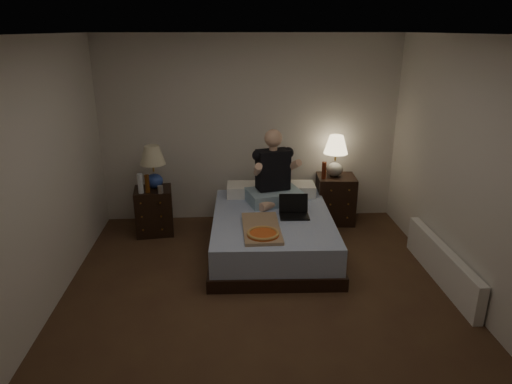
{
  "coord_description": "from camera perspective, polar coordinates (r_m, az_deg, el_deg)",
  "views": [
    {
      "loc": [
        -0.29,
        -3.81,
        2.54
      ],
      "look_at": [
        0.0,
        0.9,
        0.85
      ],
      "focal_mm": 32.0,
      "sensor_mm": 36.0,
      "label": 1
    }
  ],
  "objects": [
    {
      "name": "floor",
      "position": [
        4.59,
        0.72,
        -13.92
      ],
      "size": [
        4.0,
        4.5,
        0.0
      ],
      "primitive_type": "cube",
      "color": "brown",
      "rests_on": "ground"
    },
    {
      "name": "ceiling",
      "position": [
        3.82,
        0.88,
        19.11
      ],
      "size": [
        4.0,
        4.5,
        0.0
      ],
      "primitive_type": "cube",
      "rotation": [
        3.14,
        0.0,
        0.0
      ],
      "color": "white",
      "rests_on": "ground"
    },
    {
      "name": "wall_back",
      "position": [
        6.2,
        -0.78,
        7.71
      ],
      "size": [
        4.0,
        0.0,
        2.5
      ],
      "primitive_type": "cube",
      "rotation": [
        1.57,
        0.0,
        0.0
      ],
      "color": "silver",
      "rests_on": "ground"
    },
    {
      "name": "wall_front",
      "position": [
        2.04,
        5.81,
        -19.62
      ],
      "size": [
        4.0,
        0.0,
        2.5
      ],
      "primitive_type": "cube",
      "rotation": [
        -1.57,
        0.0,
        0.0
      ],
      "color": "silver",
      "rests_on": "ground"
    },
    {
      "name": "wall_left",
      "position": [
        4.37,
        -26.38,
        0.41
      ],
      "size": [
        0.0,
        4.5,
        2.5
      ],
      "primitive_type": "cube",
      "rotation": [
        1.57,
        0.0,
        1.57
      ],
      "color": "silver",
      "rests_on": "ground"
    },
    {
      "name": "wall_right",
      "position": [
        4.63,
        26.34,
        1.42
      ],
      "size": [
        0.0,
        4.5,
        2.5
      ],
      "primitive_type": "cube",
      "rotation": [
        1.57,
        0.0,
        -1.57
      ],
      "color": "silver",
      "rests_on": "ground"
    },
    {
      "name": "bed",
      "position": [
        5.49,
        2.03,
        -5.17
      ],
      "size": [
        1.45,
        1.9,
        0.46
      ],
      "primitive_type": "cube",
      "rotation": [
        0.0,
        0.0,
        -0.03
      ],
      "color": "#5F7EBF",
      "rests_on": "floor"
    },
    {
      "name": "nightstand_left",
      "position": [
        6.09,
        -12.6,
        -2.32
      ],
      "size": [
        0.51,
        0.47,
        0.61
      ],
      "primitive_type": "cube",
      "rotation": [
        0.0,
        0.0,
        0.12
      ],
      "color": "black",
      "rests_on": "floor"
    },
    {
      "name": "nightstand_right",
      "position": [
        6.38,
        9.87,
        -0.87
      ],
      "size": [
        0.53,
        0.49,
        0.66
      ],
      "primitive_type": "cube",
      "rotation": [
        0.0,
        0.0,
        -0.07
      ],
      "color": "black",
      "rests_on": "floor"
    },
    {
      "name": "lamp_left",
      "position": [
        5.94,
        -12.72,
        3.06
      ],
      "size": [
        0.4,
        0.4,
        0.56
      ],
      "primitive_type": null,
      "rotation": [
        0.0,
        0.0,
        -0.32
      ],
      "color": "#294196",
      "rests_on": "nightstand_left"
    },
    {
      "name": "lamp_right",
      "position": [
        6.2,
        9.89,
        4.44
      ],
      "size": [
        0.38,
        0.38,
        0.56
      ],
      "primitive_type": null,
      "rotation": [
        0.0,
        0.0,
        -0.2
      ],
      "color": "gray",
      "rests_on": "nightstand_right"
    },
    {
      "name": "water_bottle",
      "position": [
        5.84,
        -14.25,
        1.04
      ],
      "size": [
        0.07,
        0.07,
        0.25
      ],
      "primitive_type": "cylinder",
      "color": "silver",
      "rests_on": "nightstand_left"
    },
    {
      "name": "soda_can",
      "position": [
        5.8,
        -11.87,
        0.31
      ],
      "size": [
        0.07,
        0.07,
        0.1
      ],
      "primitive_type": "cylinder",
      "color": "#BBBCB6",
      "rests_on": "nightstand_left"
    },
    {
      "name": "beer_bottle_left",
      "position": [
        5.84,
        -13.44,
        1.01
      ],
      "size": [
        0.06,
        0.06,
        0.23
      ],
      "primitive_type": "cylinder",
      "color": "#592E0C",
      "rests_on": "nightstand_left"
    },
    {
      "name": "beer_bottle_right",
      "position": [
        6.12,
        8.5,
        2.69
      ],
      "size": [
        0.06,
        0.06,
        0.23
      ],
      "primitive_type": "cylinder",
      "color": "#5A1E0C",
      "rests_on": "nightstand_right"
    },
    {
      "name": "person",
      "position": [
        5.65,
        2.31,
        3.12
      ],
      "size": [
        0.77,
        0.67,
        0.93
      ],
      "primitive_type": null,
      "rotation": [
        0.0,
        0.0,
        0.25
      ],
      "color": "black",
      "rests_on": "bed"
    },
    {
      "name": "laptop",
      "position": [
        5.32,
        4.83,
        -1.94
      ],
      "size": [
        0.35,
        0.29,
        0.24
      ],
      "primitive_type": null,
      "rotation": [
        0.0,
        0.0,
        -0.03
      ],
      "color": "black",
      "rests_on": "bed"
    },
    {
      "name": "pizza_box",
      "position": [
        4.81,
        0.88,
        -5.33
      ],
      "size": [
        0.41,
        0.77,
        0.08
      ],
      "primitive_type": null,
      "rotation": [
        0.0,
        0.0,
        0.01
      ],
      "color": "tan",
      "rests_on": "bed"
    },
    {
      "name": "radiator",
      "position": [
        5.25,
        22.19,
        -8.35
      ],
      "size": [
        0.1,
        1.6,
        0.4
      ],
      "primitive_type": "cube",
      "color": "white",
      "rests_on": "floor"
    }
  ]
}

